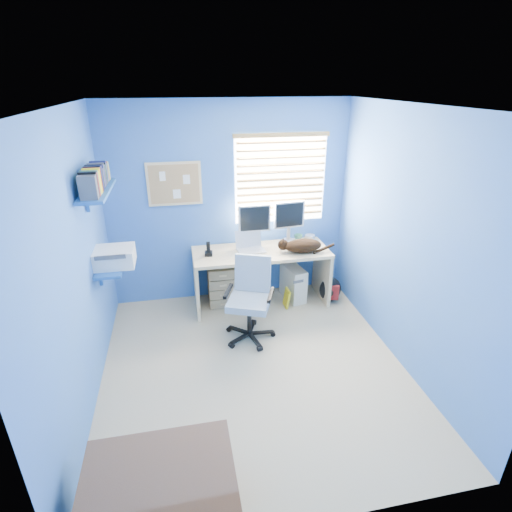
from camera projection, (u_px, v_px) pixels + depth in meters
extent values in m
cube|color=tan|center=(254.00, 368.00, 4.06)|extent=(3.00, 3.20, 0.00)
cube|color=white|center=(254.00, 106.00, 3.04)|extent=(3.00, 3.20, 0.00)
cube|color=blue|center=(229.00, 205.00, 4.98)|extent=(3.00, 0.01, 2.50)
cube|color=blue|center=(312.00, 376.00, 2.12)|extent=(3.00, 0.01, 2.50)
cube|color=blue|center=(75.00, 270.00, 3.28)|extent=(0.01, 3.20, 2.50)
cube|color=blue|center=(407.00, 243.00, 3.82)|extent=(0.01, 3.20, 2.50)
cube|color=beige|center=(261.00, 277.00, 5.09)|extent=(1.68, 0.65, 0.74)
cube|color=silver|center=(251.00, 243.00, 4.89)|extent=(0.36, 0.29, 0.22)
cube|color=silver|center=(254.00, 226.00, 4.98)|extent=(0.40, 0.12, 0.54)
cube|color=silver|center=(289.00, 222.00, 5.12)|extent=(0.41, 0.16, 0.54)
cube|color=black|center=(208.00, 249.00, 4.79)|extent=(0.10, 0.12, 0.17)
imported|color=#37775A|center=(298.00, 238.00, 5.19)|extent=(0.10, 0.09, 0.10)
cylinder|color=silver|center=(310.00, 237.00, 5.26)|extent=(0.13, 0.13, 0.07)
ellipsoid|color=black|center=(303.00, 246.00, 4.87)|extent=(0.50, 0.33, 0.17)
cube|color=beige|center=(293.00, 283.00, 5.27)|extent=(0.27, 0.47, 0.45)
cube|color=tan|center=(222.00, 285.00, 5.12)|extent=(0.35, 0.28, 0.54)
cube|color=yellow|center=(287.00, 298.00, 5.11)|extent=(0.03, 0.17, 0.24)
ellipsoid|color=black|center=(330.00, 289.00, 5.22)|extent=(0.33, 0.29, 0.34)
cube|color=brown|center=(161.00, 497.00, 2.58)|extent=(0.92, 0.65, 0.44)
cylinder|color=black|center=(249.00, 335.00, 4.52)|extent=(0.70, 0.70, 0.06)
cylinder|color=black|center=(249.00, 319.00, 4.44)|extent=(0.07, 0.07, 0.37)
cube|color=#91B3CA|center=(249.00, 302.00, 4.35)|extent=(0.57, 0.57, 0.08)
cube|color=#91B3CA|center=(253.00, 273.00, 4.43)|extent=(0.39, 0.20, 0.42)
cube|color=white|center=(280.00, 179.00, 4.97)|extent=(1.15, 0.01, 1.10)
cube|color=#B3853D|center=(281.00, 179.00, 4.94)|extent=(1.10, 0.03, 1.00)
cube|color=beige|center=(174.00, 184.00, 4.73)|extent=(0.64, 0.02, 0.52)
cube|color=tan|center=(174.00, 184.00, 4.72)|extent=(0.58, 0.01, 0.46)
cube|color=#1F57A4|center=(111.00, 267.00, 4.11)|extent=(0.26, 0.55, 0.03)
cube|color=silver|center=(113.00, 257.00, 4.08)|extent=(0.42, 0.34, 0.18)
cube|color=#1F57A4|center=(97.00, 191.00, 3.78)|extent=(0.24, 0.90, 0.03)
cube|color=navy|center=(94.00, 178.00, 3.73)|extent=(0.15, 0.80, 0.22)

